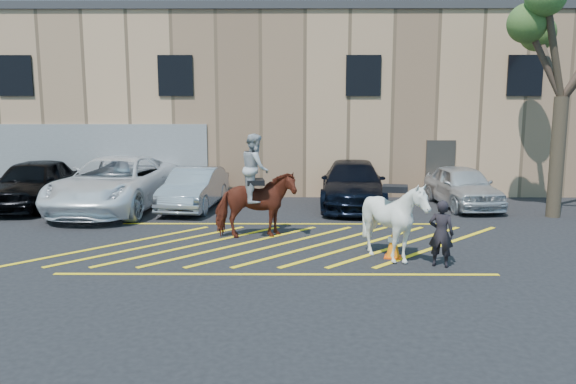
{
  "coord_description": "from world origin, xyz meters",
  "views": [
    {
      "loc": [
        0.33,
        -14.32,
        3.64
      ],
      "look_at": [
        0.24,
        0.2,
        1.3
      ],
      "focal_mm": 35.0,
      "sensor_mm": 36.0,
      "label": 1
    }
  ],
  "objects_px": {
    "car_black_suv": "(34,183)",
    "mounted_bay": "(255,196)",
    "car_silver_sedan": "(194,188)",
    "car_white_suv": "(462,186)",
    "car_blue_suv": "(353,184)",
    "car_white_pickup": "(116,184)",
    "tree": "(566,34)",
    "traffic_cone": "(393,242)",
    "saddled_white": "(394,220)",
    "handler": "(441,234)"
  },
  "relations": [
    {
      "from": "car_white_suv",
      "to": "mounted_bay",
      "type": "distance_m",
      "value": 8.35
    },
    {
      "from": "saddled_white",
      "to": "traffic_cone",
      "type": "height_order",
      "value": "saddled_white"
    },
    {
      "from": "car_black_suv",
      "to": "car_blue_suv",
      "type": "xyz_separation_m",
      "value": [
        11.13,
        0.27,
        -0.06
      ]
    },
    {
      "from": "car_white_pickup",
      "to": "traffic_cone",
      "type": "relative_size",
      "value": 8.82
    },
    {
      "from": "car_silver_sedan",
      "to": "car_white_suv",
      "type": "bearing_deg",
      "value": 9.21
    },
    {
      "from": "car_black_suv",
      "to": "mounted_bay",
      "type": "height_order",
      "value": "mounted_bay"
    },
    {
      "from": "car_white_suv",
      "to": "mounted_bay",
      "type": "height_order",
      "value": "mounted_bay"
    },
    {
      "from": "car_white_pickup",
      "to": "car_blue_suv",
      "type": "distance_m",
      "value": 8.14
    },
    {
      "from": "car_white_pickup",
      "to": "traffic_cone",
      "type": "bearing_deg",
      "value": -29.58
    },
    {
      "from": "tree",
      "to": "car_blue_suv",
      "type": "bearing_deg",
      "value": 163.55
    },
    {
      "from": "car_black_suv",
      "to": "car_silver_sedan",
      "type": "bearing_deg",
      "value": -2.78
    },
    {
      "from": "car_white_suv",
      "to": "saddled_white",
      "type": "distance_m",
      "value": 7.76
    },
    {
      "from": "handler",
      "to": "saddled_white",
      "type": "bearing_deg",
      "value": 0.79
    },
    {
      "from": "car_black_suv",
      "to": "mounted_bay",
      "type": "xyz_separation_m",
      "value": [
        8.0,
        -4.42,
        0.3
      ]
    },
    {
      "from": "tree",
      "to": "car_white_suv",
      "type": "bearing_deg",
      "value": 143.55
    },
    {
      "from": "car_silver_sedan",
      "to": "car_black_suv",
      "type": "bearing_deg",
      "value": -176.09
    },
    {
      "from": "car_white_pickup",
      "to": "tree",
      "type": "bearing_deg",
      "value": 1.29
    },
    {
      "from": "mounted_bay",
      "to": "tree",
      "type": "bearing_deg",
      "value": 16.98
    },
    {
      "from": "car_white_pickup",
      "to": "car_blue_suv",
      "type": "xyz_separation_m",
      "value": [
        8.1,
        0.75,
        -0.12
      ]
    },
    {
      "from": "car_white_pickup",
      "to": "saddled_white",
      "type": "height_order",
      "value": "saddled_white"
    },
    {
      "from": "car_silver_sedan",
      "to": "tree",
      "type": "bearing_deg",
      "value": 0.05
    },
    {
      "from": "mounted_bay",
      "to": "traffic_cone",
      "type": "relative_size",
      "value": 3.85
    },
    {
      "from": "car_white_suv",
      "to": "traffic_cone",
      "type": "height_order",
      "value": "car_white_suv"
    },
    {
      "from": "car_white_pickup",
      "to": "mounted_bay",
      "type": "distance_m",
      "value": 6.35
    },
    {
      "from": "car_blue_suv",
      "to": "tree",
      "type": "height_order",
      "value": "tree"
    },
    {
      "from": "handler",
      "to": "saddled_white",
      "type": "distance_m",
      "value": 1.08
    },
    {
      "from": "mounted_bay",
      "to": "saddled_white",
      "type": "relative_size",
      "value": 1.42
    },
    {
      "from": "mounted_bay",
      "to": "traffic_cone",
      "type": "distance_m",
      "value": 3.97
    },
    {
      "from": "car_white_pickup",
      "to": "car_white_suv",
      "type": "bearing_deg",
      "value": 8.87
    },
    {
      "from": "car_black_suv",
      "to": "car_blue_suv",
      "type": "height_order",
      "value": "car_black_suv"
    },
    {
      "from": "car_silver_sedan",
      "to": "car_blue_suv",
      "type": "height_order",
      "value": "car_blue_suv"
    },
    {
      "from": "traffic_cone",
      "to": "tree",
      "type": "bearing_deg",
      "value": 38.84
    },
    {
      "from": "car_white_pickup",
      "to": "tree",
      "type": "xyz_separation_m",
      "value": [
        14.31,
        -1.09,
        4.8
      ]
    },
    {
      "from": "car_black_suv",
      "to": "saddled_white",
      "type": "xyz_separation_m",
      "value": [
        11.32,
        -6.66,
        0.12
      ]
    },
    {
      "from": "car_blue_suv",
      "to": "tree",
      "type": "distance_m",
      "value": 8.13
    },
    {
      "from": "car_white_pickup",
      "to": "car_blue_suv",
      "type": "bearing_deg",
      "value": 10.9
    },
    {
      "from": "saddled_white",
      "to": "car_blue_suv",
      "type": "bearing_deg",
      "value": 91.63
    },
    {
      "from": "car_white_pickup",
      "to": "saddled_white",
      "type": "bearing_deg",
      "value": -31.06
    },
    {
      "from": "car_blue_suv",
      "to": "car_white_suv",
      "type": "relative_size",
      "value": 1.26
    },
    {
      "from": "car_white_suv",
      "to": "handler",
      "type": "bearing_deg",
      "value": -114.85
    },
    {
      "from": "car_white_pickup",
      "to": "tree",
      "type": "height_order",
      "value": "tree"
    },
    {
      "from": "traffic_cone",
      "to": "tree",
      "type": "height_order",
      "value": "tree"
    },
    {
      "from": "car_white_suv",
      "to": "saddled_white",
      "type": "bearing_deg",
      "value": -122.68
    },
    {
      "from": "car_black_suv",
      "to": "car_white_pickup",
      "type": "xyz_separation_m",
      "value": [
        3.02,
        -0.48,
        0.05
      ]
    },
    {
      "from": "car_white_pickup",
      "to": "car_silver_sedan",
      "type": "relative_size",
      "value": 1.51
    },
    {
      "from": "car_silver_sedan",
      "to": "mounted_bay",
      "type": "relative_size",
      "value": 1.51
    },
    {
      "from": "car_white_suv",
      "to": "tree",
      "type": "bearing_deg",
      "value": -41.25
    },
    {
      "from": "car_white_suv",
      "to": "car_silver_sedan",
      "type": "bearing_deg",
      "value": 177.96
    },
    {
      "from": "car_blue_suv",
      "to": "car_white_suv",
      "type": "bearing_deg",
      "value": 3.75
    },
    {
      "from": "car_white_suv",
      "to": "handler",
      "type": "xyz_separation_m",
      "value": [
        -2.66,
        -7.28,
        0.03
      ]
    }
  ]
}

